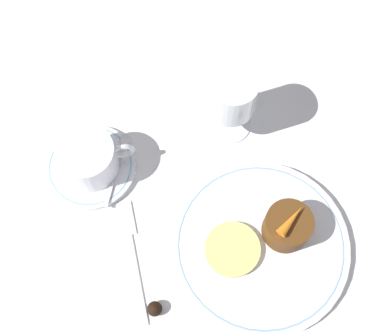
% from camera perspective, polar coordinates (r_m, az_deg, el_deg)
% --- Properties ---
extents(ground_plane, '(3.00, 3.00, 0.00)m').
position_cam_1_polar(ground_plane, '(0.77, 7.26, -6.60)').
color(ground_plane, white).
extents(dinner_plate, '(0.25, 0.25, 0.01)m').
position_cam_1_polar(dinner_plate, '(0.75, 7.29, -8.25)').
color(dinner_plate, white).
rests_on(dinner_plate, ground_plane).
extents(saucer, '(0.13, 0.13, 0.01)m').
position_cam_1_polar(saucer, '(0.80, -10.75, 0.16)').
color(saucer, white).
rests_on(saucer, ground_plane).
extents(coffee_cup, '(0.11, 0.08, 0.06)m').
position_cam_1_polar(coffee_cup, '(0.76, -11.01, 1.06)').
color(coffee_cup, white).
rests_on(coffee_cup, saucer).
extents(spoon, '(0.06, 0.11, 0.00)m').
position_cam_1_polar(spoon, '(0.79, -7.82, 0.74)').
color(spoon, silver).
rests_on(spoon, saucer).
extents(wine_glass, '(0.07, 0.07, 0.13)m').
position_cam_1_polar(wine_glass, '(0.74, 4.22, 7.58)').
color(wine_glass, silver).
rests_on(wine_glass, ground_plane).
extents(fork, '(0.02, 0.18, 0.01)m').
position_cam_1_polar(fork, '(0.76, -6.49, -8.36)').
color(fork, silver).
rests_on(fork, ground_plane).
extents(dessert_cake, '(0.06, 0.06, 0.05)m').
position_cam_1_polar(dessert_cake, '(0.73, 10.12, -6.14)').
color(dessert_cake, '#563314').
rests_on(dessert_cake, dinner_plate).
extents(carrot_garnish, '(0.05, 0.04, 0.01)m').
position_cam_1_polar(carrot_garnish, '(0.70, 10.53, -5.49)').
color(carrot_garnish, orange).
rests_on(carrot_garnish, dessert_cake).
extents(pineapple_slice, '(0.08, 0.08, 0.01)m').
position_cam_1_polar(pineapple_slice, '(0.74, 4.34, -8.64)').
color(pineapple_slice, '#EFE075').
rests_on(pineapple_slice, dinner_plate).
extents(chocolate_truffle, '(0.02, 0.02, 0.02)m').
position_cam_1_polar(chocolate_truffle, '(0.73, -4.01, -14.75)').
color(chocolate_truffle, black).
rests_on(chocolate_truffle, ground_plane).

